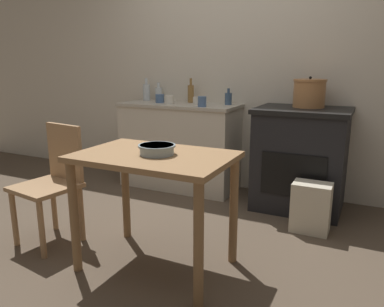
{
  "coord_description": "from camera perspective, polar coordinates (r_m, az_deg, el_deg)",
  "views": [
    {
      "loc": [
        1.3,
        -2.12,
        1.29
      ],
      "look_at": [
        0.0,
        0.54,
        0.58
      ],
      "focal_mm": 35.0,
      "sensor_mm": 36.0,
      "label": 1
    }
  ],
  "objects": [
    {
      "name": "ground_plane",
      "position": [
        2.8,
        -4.97,
        -13.98
      ],
      "size": [
        14.0,
        14.0,
        0.0
      ],
      "primitive_type": "plane",
      "color": "brown"
    },
    {
      "name": "wall_back",
      "position": [
        3.92,
        6.93,
        13.19
      ],
      "size": [
        8.0,
        0.07,
        2.55
      ],
      "color": "beige",
      "rests_on": "ground_plane"
    },
    {
      "name": "counter_cabinet",
      "position": [
        3.96,
        -1.89,
        1.21
      ],
      "size": [
        1.24,
        0.54,
        0.89
      ],
      "color": "beige",
      "rests_on": "ground_plane"
    },
    {
      "name": "stove",
      "position": [
        3.5,
        16.17,
        -0.75
      ],
      "size": [
        0.8,
        0.65,
        0.91
      ],
      "color": "black",
      "rests_on": "ground_plane"
    },
    {
      "name": "work_table",
      "position": [
        2.33,
        -5.7,
        -3.18
      ],
      "size": [
        0.95,
        0.63,
        0.75
      ],
      "color": "#997047",
      "rests_on": "ground_plane"
    },
    {
      "name": "chair",
      "position": [
        2.91,
        -20.36,
        -3.82
      ],
      "size": [
        0.46,
        0.46,
        0.86
      ],
      "rotation": [
        0.0,
        0.0,
        -0.15
      ],
      "color": "#A87F56",
      "rests_on": "ground_plane"
    },
    {
      "name": "flour_sack",
      "position": [
        3.1,
        17.67,
        -7.83
      ],
      "size": [
        0.29,
        0.2,
        0.39
      ],
      "primitive_type": "cube",
      "color": "beige",
      "rests_on": "ground_plane"
    },
    {
      "name": "stock_pot",
      "position": [
        3.49,
        17.44,
        8.76
      ],
      "size": [
        0.28,
        0.28,
        0.27
      ],
      "color": "#B77A47",
      "rests_on": "stove"
    },
    {
      "name": "mixing_bowl_large",
      "position": [
        2.27,
        -5.38,
        0.71
      ],
      "size": [
        0.23,
        0.23,
        0.06
      ],
      "color": "#93A8B2",
      "rests_on": "work_table"
    },
    {
      "name": "bottle_far_left",
      "position": [
        4.21,
        -5.1,
        9.07
      ],
      "size": [
        0.08,
        0.08,
        0.2
      ],
      "color": "silver",
      "rests_on": "counter_cabinet"
    },
    {
      "name": "bottle_left",
      "position": [
        3.78,
        5.56,
        8.35
      ],
      "size": [
        0.07,
        0.07,
        0.16
      ],
      "color": "#3D5675",
      "rests_on": "counter_cabinet"
    },
    {
      "name": "bottle_mid_left",
      "position": [
        4.24,
        -6.94,
        9.31
      ],
      "size": [
        0.08,
        0.08,
        0.25
      ],
      "color": "silver",
      "rests_on": "counter_cabinet"
    },
    {
      "name": "bottle_center_left",
      "position": [
        3.97,
        -0.18,
        9.17
      ],
      "size": [
        0.07,
        0.07,
        0.25
      ],
      "color": "olive",
      "rests_on": "counter_cabinet"
    },
    {
      "name": "cup_center",
      "position": [
        3.57,
        1.55,
        7.91
      ],
      "size": [
        0.08,
        0.08,
        0.1
      ],
      "primitive_type": "cylinder",
      "color": "#4C6B99",
      "rests_on": "counter_cabinet"
    },
    {
      "name": "cup_center_right",
      "position": [
        3.75,
        0.74,
        8.01
      ],
      "size": [
        0.08,
        0.08,
        0.08
      ],
      "primitive_type": "cylinder",
      "color": "silver",
      "rests_on": "counter_cabinet"
    },
    {
      "name": "cup_mid_right",
      "position": [
        3.84,
        -3.51,
        8.18
      ],
      "size": [
        0.09,
        0.09,
        0.09
      ],
      "primitive_type": "cylinder",
      "color": "silver",
      "rests_on": "counter_cabinet"
    },
    {
      "name": "cup_right",
      "position": [
        3.96,
        -4.92,
        8.35
      ],
      "size": [
        0.09,
        0.09,
        0.09
      ],
      "primitive_type": "cylinder",
      "color": "#4C6B99",
      "rests_on": "counter_cabinet"
    }
  ]
}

